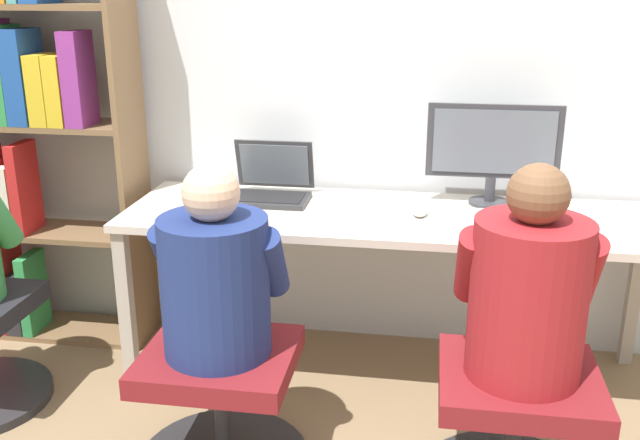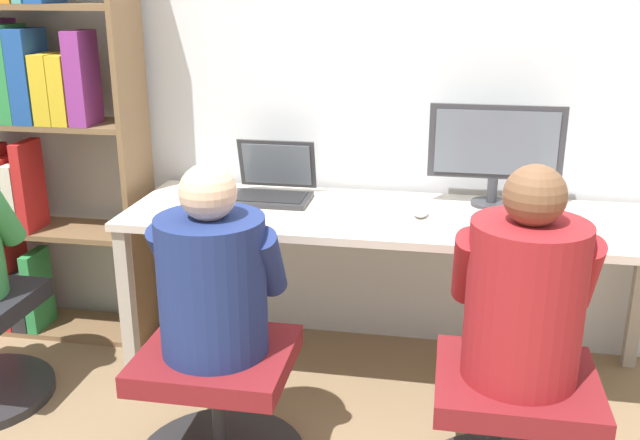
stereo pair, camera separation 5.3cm
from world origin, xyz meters
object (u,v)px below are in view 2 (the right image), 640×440
Objects in this scene: laptop at (272,187)px; person_at_monitor at (525,291)px; office_chair_right at (219,405)px; person_at_laptop at (213,276)px; office_chair_left at (511,434)px; desktop_monitor at (495,150)px; keyboard at (497,219)px; bookshelf at (22,108)px.

laptop is 0.51× the size of person_at_monitor.
laptop is at bearing 90.47° from office_chair_right.
person_at_laptop is (0.00, 0.00, 0.46)m from office_chair_right.
person_at_monitor reaches higher than office_chair_right.
desktop_monitor is at bearing 94.01° from office_chair_left.
person_at_laptop is (-0.88, -0.63, -0.03)m from keyboard.
desktop_monitor is 0.91× the size of office_chair_left.
laptop is 0.57× the size of office_chair_right.
bookshelf reaches higher than desktop_monitor.
laptop is 0.72× the size of keyboard.
keyboard is at bearing -9.89° from laptop.
office_chair_left is at bearing -21.44° from bookshelf.
office_chair_right is at bearing -36.39° from bookshelf.
person_at_monitor is at bearing -85.97° from desktop_monitor.
laptop is at bearing 140.41° from person_at_monitor.
office_chair_right is at bearing -90.00° from person_at_laptop.
office_chair_left is at bearing -90.00° from person_at_monitor.
person_at_monitor is 1.06× the size of person_at_laptop.
bookshelf reaches higher than office_chair_left.
keyboard is at bearing 35.54° from person_at_laptop.
keyboard is (0.01, -0.22, -0.21)m from desktop_monitor.
office_chair_right is at bearing -89.53° from laptop.
laptop is 0.95m from office_chair_right.
bookshelf is at bearing 143.77° from person_at_laptop.
desktop_monitor is at bearing 1.35° from bookshelf.
laptop is 1.22m from person_at_monitor.
person_at_laptop is at bearing -179.29° from person_at_monitor.
laptop reaches higher than office_chair_right.
desktop_monitor reaches higher than keyboard.
office_chair_right is (-0.88, -0.64, -0.49)m from keyboard.
laptop is 1.12m from bookshelf.
office_chair_left is (0.06, -0.84, -0.70)m from desktop_monitor.
office_chair_left is 0.93× the size of person_at_laptop.
person_at_monitor is (0.93, 0.02, 0.47)m from office_chair_right.
keyboard is 0.74× the size of person_at_laptop.
person_at_laptop is at bearing -135.79° from desktop_monitor.
person_at_laptop is at bearing -36.23° from bookshelf.
desktop_monitor is 0.91× the size of office_chair_right.
person_at_monitor is 2.20m from bookshelf.
keyboard is at bearing 35.74° from office_chair_right.
office_chair_left is at bearing -85.99° from desktop_monitor.
person_at_monitor is at bearing 1.00° from office_chair_right.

